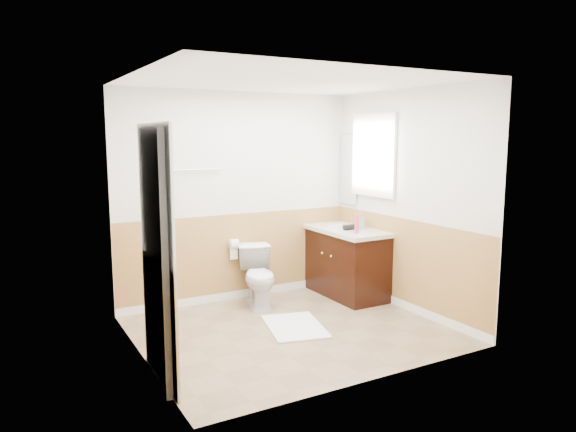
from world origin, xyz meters
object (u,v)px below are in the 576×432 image
toilet (259,277)px  bath_mat (295,327)px  lotion_bottle (357,224)px  soap_dispenser (360,220)px  vanity_cabinet (347,264)px

toilet → bath_mat: toilet is taller
lotion_bottle → bath_mat: bearing=-161.1°
lotion_bottle → soap_dispenser: bearing=47.0°
toilet → soap_dispenser: size_ratio=3.34×
toilet → soap_dispenser: (1.26, -0.26, 0.61)m
vanity_cabinet → toilet: bearing=171.7°
bath_mat → lotion_bottle: size_ratio=3.64×
lotion_bottle → vanity_cabinet: bearing=73.1°
soap_dispenser → lotion_bottle: bearing=-133.0°
bath_mat → lotion_bottle: (1.04, 0.36, 0.95)m
vanity_cabinet → lotion_bottle: (-0.10, -0.33, 0.56)m
vanity_cabinet → soap_dispenser: (0.12, -0.09, 0.55)m
vanity_cabinet → lotion_bottle: 0.66m
bath_mat → vanity_cabinet: size_ratio=0.73×
bath_mat → vanity_cabinet: (1.14, 0.68, 0.39)m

